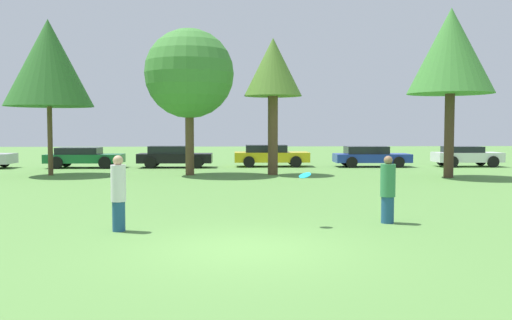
% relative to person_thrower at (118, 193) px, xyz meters
% --- Properties ---
extents(ground_plane, '(120.00, 120.00, 0.00)m').
position_rel_person_thrower_xyz_m(ground_plane, '(2.78, -1.95, -0.87)').
color(ground_plane, '#54843D').
extents(person_thrower, '(0.34, 0.34, 1.72)m').
position_rel_person_thrower_xyz_m(person_thrower, '(0.00, 0.00, 0.00)').
color(person_thrower, navy).
rests_on(person_thrower, ground).
extents(person_catcher, '(0.37, 0.37, 1.66)m').
position_rel_person_thrower_xyz_m(person_catcher, '(6.40, 0.75, -0.04)').
color(person_catcher, navy).
rests_on(person_catcher, ground).
extents(frisbee, '(0.31, 0.29, 0.17)m').
position_rel_person_thrower_xyz_m(frisbee, '(4.30, 0.40, 0.35)').
color(frisbee, '#19B2D8').
extents(tree_0, '(4.28, 4.28, 7.68)m').
position_rel_person_thrower_xyz_m(tree_0, '(-6.33, 15.17, 4.67)').
color(tree_0, brown).
rests_on(tree_0, ground).
extents(tree_1, '(4.42, 4.42, 7.25)m').
position_rel_person_thrower_xyz_m(tree_1, '(0.56, 15.02, 4.15)').
color(tree_1, brown).
rests_on(tree_1, ground).
extents(tree_2, '(2.89, 2.89, 6.83)m').
position_rel_person_thrower_xyz_m(tree_2, '(4.72, 14.98, 4.38)').
color(tree_2, brown).
rests_on(tree_2, ground).
extents(tree_3, '(4.00, 4.00, 7.95)m').
position_rel_person_thrower_xyz_m(tree_3, '(12.90, 12.92, 5.03)').
color(tree_3, '#473323').
rests_on(tree_3, ground).
extents(parked_car_green, '(4.46, 2.00, 1.20)m').
position_rel_person_thrower_xyz_m(parked_car_green, '(-6.08, 20.35, -0.21)').
color(parked_car_green, '#196633').
rests_on(parked_car_green, ground).
extents(parked_car_black, '(4.39, 1.92, 1.29)m').
position_rel_person_thrower_xyz_m(parked_car_black, '(-0.76, 20.31, -0.19)').
color(parked_car_black, black).
rests_on(parked_car_black, ground).
extents(parked_car_yellow, '(4.54, 2.12, 1.32)m').
position_rel_person_thrower_xyz_m(parked_car_yellow, '(5.04, 20.88, -0.17)').
color(parked_car_yellow, gold).
rests_on(parked_car_yellow, ground).
extents(parked_car_blue, '(4.55, 2.08, 1.25)m').
position_rel_person_thrower_xyz_m(parked_car_blue, '(11.08, 20.34, -0.21)').
color(parked_car_blue, '#1E389E').
rests_on(parked_car_blue, ground).
extents(parked_car_white, '(3.99, 1.93, 1.23)m').
position_rel_person_thrower_xyz_m(parked_car_white, '(16.97, 20.22, -0.20)').
color(parked_car_white, silver).
rests_on(parked_car_white, ground).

